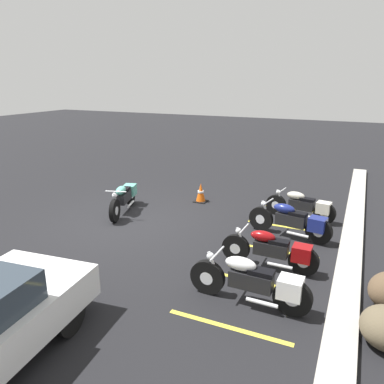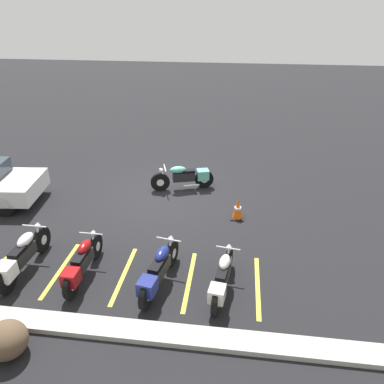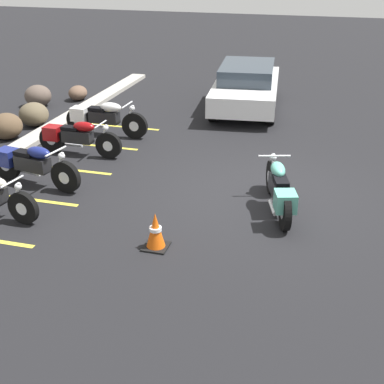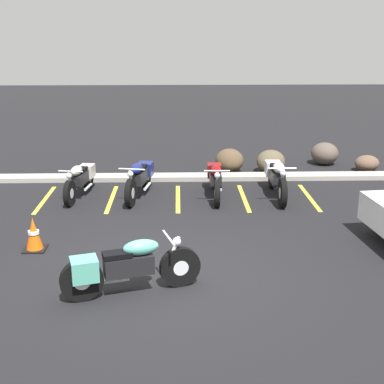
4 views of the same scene
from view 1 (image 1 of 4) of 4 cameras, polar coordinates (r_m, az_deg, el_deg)
The scene contains 13 objects.
ground at distance 10.77m, azimuth -9.72°, elevation -4.33°, with size 60.00×60.00×0.00m, color black.
motorcycle_teal_featured at distance 11.41m, azimuth -10.30°, elevation -0.75°, with size 2.10×0.89×0.85m.
parked_bike_0 at distance 11.03m, azimuth 16.62°, elevation -2.00°, with size 0.63×1.99×0.79m.
parked_bike_1 at distance 9.69m, azimuth 15.18°, elevation -4.28°, with size 0.74×2.15×0.85m.
parked_bike_2 at distance 8.07m, azimuth 12.35°, elevation -8.63°, with size 0.58×2.07×0.81m.
parked_bike_3 at distance 6.78m, azimuth 9.51°, elevation -13.35°, with size 0.62×2.22×0.87m.
concrete_curb at distance 9.07m, azimuth 22.88°, elevation -9.27°, with size 18.00×0.50×0.12m, color #A8A399.
traffic_cone at distance 12.15m, azimuth 1.34°, elevation -0.16°, with size 0.40×0.40×0.62m.
stall_line_0 at distance 11.96m, azimuth 15.53°, elevation -2.55°, with size 0.10×2.10×0.00m, color gold.
stall_line_1 at distance 10.50m, azimuth 14.09°, elevation -5.17°, with size 0.10×2.10×0.00m, color gold.
stall_line_2 at distance 9.08m, azimuth 12.16°, elevation -8.61°, with size 0.10×2.10×0.00m, color gold.
stall_line_3 at distance 7.73m, azimuth 9.49°, elevation -13.28°, with size 0.10×2.10×0.00m, color gold.
stall_line_4 at distance 6.46m, azimuth 5.54°, elevation -19.80°, with size 0.10×2.10×0.00m, color gold.
Camera 1 is at (8.24, 5.77, 3.86)m, focal length 35.00 mm.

